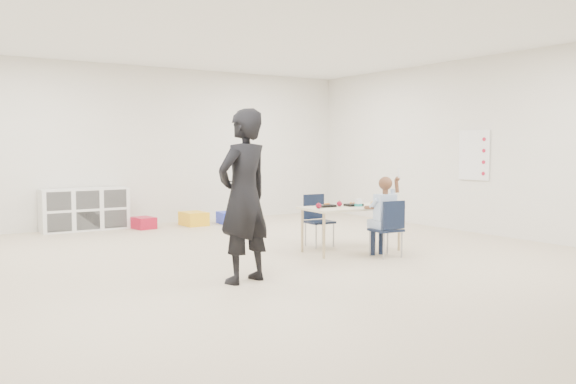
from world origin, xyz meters
TOP-DOWN VIEW (x-y plane):
  - room at (0.00, 0.00)m, footprint 9.00×9.02m
  - table at (1.20, 0.28)m, footprint 1.35×0.74m
  - chair_near at (1.31, -0.28)m, footprint 0.37×0.35m
  - chair_far at (1.09, 0.83)m, footprint 0.37×0.35m
  - child at (1.31, -0.28)m, footprint 0.51×0.51m
  - lunch_tray_near at (1.26, 0.31)m, footprint 0.23×0.18m
  - lunch_tray_far at (0.88, 0.40)m, footprint 0.23×0.18m
  - milk_carton at (1.24, 0.18)m, footprint 0.07×0.07m
  - bread_roll at (1.47, 0.14)m, footprint 0.09×0.09m
  - apple_near at (1.06, 0.36)m, footprint 0.07×0.07m
  - apple_far at (0.68, 0.29)m, footprint 0.07×0.07m
  - cubby_shelf at (-1.20, 4.28)m, footprint 1.40×0.40m
  - rules_poster at (3.98, 0.60)m, footprint 0.02×0.60m
  - adult at (-0.88, -0.56)m, footprint 0.73×0.58m
  - bin_red at (-0.33, 3.94)m, footprint 0.37×0.44m
  - bin_yellow at (0.57, 3.88)m, footprint 0.39×0.50m
  - bin_blue at (1.20, 3.77)m, footprint 0.39×0.47m

SIDE VIEW (x-z plane):
  - bin_red at x=-0.33m, z-range 0.00..0.20m
  - bin_blue at x=1.20m, z-range 0.00..0.21m
  - bin_yellow at x=0.57m, z-range 0.00..0.24m
  - table at x=1.20m, z-range 0.00..0.60m
  - cubby_shelf at x=-1.20m, z-range 0.00..0.70m
  - chair_near at x=1.31m, z-range 0.00..0.72m
  - chair_far at x=1.09m, z-range 0.00..0.72m
  - child at x=1.31m, z-range 0.00..1.13m
  - lunch_tray_near at x=1.26m, z-range 0.60..0.63m
  - lunch_tray_far at x=0.88m, z-range 0.60..0.63m
  - bread_roll at x=1.47m, z-range 0.60..0.67m
  - apple_near at x=1.06m, z-range 0.60..0.67m
  - apple_far at x=0.68m, z-range 0.60..0.67m
  - milk_carton at x=1.24m, z-range 0.60..0.70m
  - adult at x=-0.88m, z-range 0.00..1.76m
  - rules_poster at x=3.98m, z-range 0.85..1.65m
  - room at x=0.00m, z-range 0.00..2.80m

